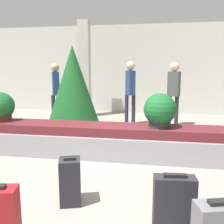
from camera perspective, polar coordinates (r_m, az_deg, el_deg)
The scene contains 12 objects.
ground_plane at distance 3.48m, azimuth -4.30°, elevation -17.86°, with size 18.00×18.00×0.00m, color gray.
back_wall at distance 9.35m, azimuth 5.06°, elevation 9.65°, with size 18.00×0.06×3.20m.
carousel at distance 4.72m, azimuth 0.00°, elevation -6.66°, with size 7.88×0.79×0.58m.
pillar at distance 8.61m, azimuth -6.27°, elevation 9.62°, with size 0.36×0.36×3.20m.
suitcase_0 at distance 2.62m, azimuth 13.95°, elevation -20.29°, with size 0.41×0.20×0.64m.
suitcase_5 at distance 3.15m, azimuth -9.52°, elevation -15.32°, with size 0.31×0.32×0.59m.
potted_plant_0 at distance 4.52m, azimuth 10.86°, elevation 0.29°, with size 0.57×0.57×0.61m.
potted_plant_2 at distance 5.52m, azimuth -24.15°, elevation 1.01°, with size 0.56×0.56×0.58m.
traveler_0 at distance 7.50m, azimuth -12.71°, elevation 5.48°, with size 0.31×0.37×1.79m.
traveler_1 at distance 7.24m, azimuth 13.94°, elevation 5.36°, with size 0.37×0.30×1.80m.
traveler_2 at distance 7.22m, azimuth 4.20°, elevation 5.78°, with size 0.31×0.37×1.83m.
decorated_tree at distance 6.31m, azimuth -8.89°, elevation 5.75°, with size 1.35×1.35×2.19m.
Camera 1 is at (0.76, -2.99, 1.61)m, focal length 40.00 mm.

